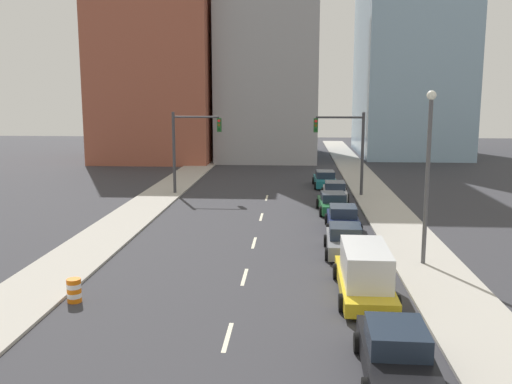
{
  "coord_description": "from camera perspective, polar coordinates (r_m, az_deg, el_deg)",
  "views": [
    {
      "loc": [
        2.21,
        -8.64,
        8.12
      ],
      "look_at": [
        -0.15,
        25.64,
        2.2
      ],
      "focal_mm": 40.0,
      "sensor_mm": 36.0,
      "label": 1
    }
  ],
  "objects": [
    {
      "name": "traffic_barrel",
      "position": [
        23.91,
        -17.73,
        -9.36
      ],
      "size": [
        0.56,
        0.56,
        0.95
      ],
      "color": "orange",
      "rests_on": "ground"
    },
    {
      "name": "building_office_center",
      "position": [
        75.66,
        1.35,
        15.75
      ],
      "size": [
        12.0,
        20.0,
        31.99
      ],
      "color": "#99999E",
      "rests_on": "ground"
    },
    {
      "name": "sedan_black",
      "position": [
        17.63,
        13.83,
        -15.41
      ],
      "size": [
        2.28,
        4.78,
        1.55
      ],
      "rotation": [
        0.0,
        0.0,
        -0.03
      ],
      "color": "black",
      "rests_on": "ground"
    },
    {
      "name": "sidewalk_left",
      "position": [
        55.48,
        -7.37,
        1.35
      ],
      "size": [
        3.37,
        90.34,
        0.13
      ],
      "color": "#ADA89E",
      "rests_on": "ground"
    },
    {
      "name": "sedan_green",
      "position": [
        39.89,
        7.72,
        -1.12
      ],
      "size": [
        2.25,
        4.54,
        1.38
      ],
      "rotation": [
        0.0,
        0.0,
        0.04
      ],
      "color": "#1E6033",
      "rests_on": "ground"
    },
    {
      "name": "lane_stripe_at_9m",
      "position": [
        19.93,
        -2.85,
        -14.28
      ],
      "size": [
        0.16,
        2.4,
        0.01
      ],
      "primitive_type": "cube",
      "color": "beige",
      "rests_on": "ground"
    },
    {
      "name": "street_lamp",
      "position": [
        27.73,
        16.81,
        2.49
      ],
      "size": [
        0.44,
        0.44,
        8.29
      ],
      "color": "#4C4C51",
      "rests_on": "ground"
    },
    {
      "name": "building_brick_left",
      "position": [
        73.2,
        -9.65,
        11.43
      ],
      "size": [
        14.0,
        16.0,
        20.8
      ],
      "color": "#9E513D",
      "rests_on": "ground"
    },
    {
      "name": "box_truck_yellow",
      "position": [
        23.68,
        10.82,
        -7.9
      ],
      "size": [
        2.34,
        6.28,
        2.11
      ],
      "rotation": [
        0.0,
        0.0,
        -0.01
      ],
      "color": "gold",
      "rests_on": "ground"
    },
    {
      "name": "sedan_silver",
      "position": [
        44.91,
        7.88,
        0.09
      ],
      "size": [
        2.12,
        4.45,
        1.38
      ],
      "rotation": [
        0.0,
        0.0,
        -0.03
      ],
      "color": "#B2B2BC",
      "rests_on": "ground"
    },
    {
      "name": "sedan_navy",
      "position": [
        34.94,
        8.68,
        -2.66
      ],
      "size": [
        2.13,
        4.4,
        1.45
      ],
      "rotation": [
        0.0,
        0.0,
        -0.02
      ],
      "color": "#141E47",
      "rests_on": "ground"
    },
    {
      "name": "sidewalk_right",
      "position": [
        54.79,
        10.64,
        1.15
      ],
      "size": [
        3.37,
        90.34,
        0.13
      ],
      "color": "#ADA89E",
      "rests_on": "ground"
    },
    {
      "name": "lane_stripe_at_36m",
      "position": [
        45.17,
        1.08,
        -0.58
      ],
      "size": [
        0.16,
        2.4,
        0.01
      ],
      "primitive_type": "cube",
      "color": "beige",
      "rests_on": "ground"
    },
    {
      "name": "sedan_gray",
      "position": [
        29.73,
        8.87,
        -4.84
      ],
      "size": [
        2.18,
        4.38,
        1.5
      ],
      "rotation": [
        0.0,
        0.0,
        -0.03
      ],
      "color": "slate",
      "rests_on": "ground"
    },
    {
      "name": "sedan_teal",
      "position": [
        50.8,
        6.92,
        1.25
      ],
      "size": [
        2.18,
        4.79,
        1.42
      ],
      "rotation": [
        0.0,
        0.0,
        0.03
      ],
      "color": "#196B75",
      "rests_on": "ground"
    },
    {
      "name": "traffic_signal_left",
      "position": [
        46.55,
        -6.94,
        4.99
      ],
      "size": [
        4.02,
        0.35,
        6.7
      ],
      "color": "#38383D",
      "rests_on": "ground"
    },
    {
      "name": "traffic_signal_right",
      "position": [
        45.92,
        9.31,
        4.87
      ],
      "size": [
        4.02,
        0.35,
        6.7
      ],
      "color": "#38383D",
      "rests_on": "ground"
    },
    {
      "name": "building_glass_right",
      "position": [
        81.25,
        15.33,
        16.64
      ],
      "size": [
        13.0,
        20.0,
        36.6
      ],
      "color": "#8CADC6",
      "rests_on": "ground"
    },
    {
      "name": "lane_stripe_at_16m",
      "position": [
        25.92,
        -1.16,
        -8.48
      ],
      "size": [
        0.16,
        2.4,
        0.01
      ],
      "primitive_type": "cube",
      "color": "beige",
      "rests_on": "ground"
    },
    {
      "name": "lane_stripe_at_29m",
      "position": [
        38.16,
        0.54,
        -2.51
      ],
      "size": [
        0.16,
        2.4,
        0.01
      ],
      "primitive_type": "cube",
      "color": "beige",
      "rests_on": "ground"
    },
    {
      "name": "lane_stripe_at_22m",
      "position": [
        31.63,
        -0.19,
        -5.1
      ],
      "size": [
        0.16,
        2.4,
        0.01
      ],
      "primitive_type": "cube",
      "color": "beige",
      "rests_on": "ground"
    }
  ]
}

